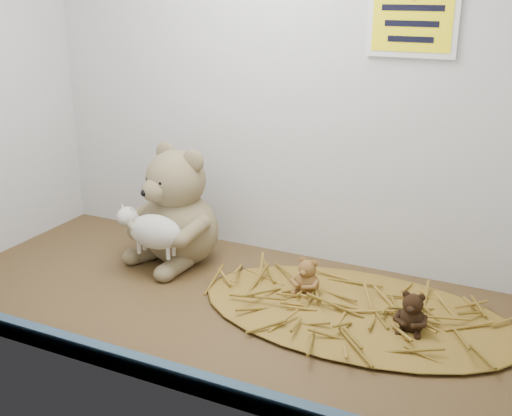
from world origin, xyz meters
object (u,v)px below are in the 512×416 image
at_px(main_teddy, 179,205).
at_px(mini_teddy_tan, 308,274).
at_px(mini_teddy_brown, 412,310).
at_px(toy_lamb, 155,232).

distance_m(main_teddy, mini_teddy_tan, 0.35).
height_order(mini_teddy_tan, mini_teddy_brown, mini_teddy_brown).
bearing_deg(main_teddy, mini_teddy_brown, 9.75).
xyz_separation_m(main_teddy, mini_teddy_brown, (0.57, -0.11, -0.09)).
height_order(main_teddy, mini_teddy_brown, main_teddy).
height_order(main_teddy, mini_teddy_tan, main_teddy).
relative_size(mini_teddy_tan, mini_teddy_brown, 0.97).
bearing_deg(toy_lamb, mini_teddy_brown, -0.69).
bearing_deg(mini_teddy_brown, toy_lamb, 178.61).
height_order(toy_lamb, mini_teddy_brown, toy_lamb).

